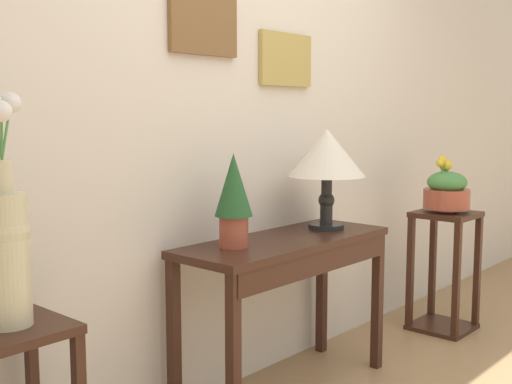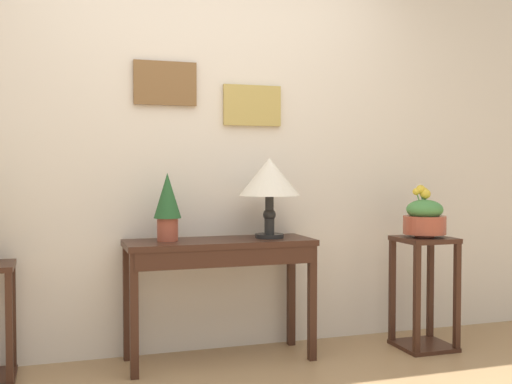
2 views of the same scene
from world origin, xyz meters
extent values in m
cube|color=beige|center=(0.00, 1.51, 1.40)|extent=(9.00, 0.10, 2.80)
cube|color=brown|center=(-0.22, 1.45, 1.68)|extent=(0.39, 0.02, 0.27)
cube|color=#C44F53|center=(-0.22, 1.44, 1.68)|extent=(0.31, 0.01, 0.21)
cube|color=tan|center=(0.34, 1.45, 1.56)|extent=(0.38, 0.02, 0.26)
cube|color=#A38FA9|center=(0.34, 1.44, 1.56)|extent=(0.30, 0.01, 0.21)
cube|color=#381E14|center=(0.06, 1.22, 0.71)|extent=(1.12, 0.41, 0.03)
cube|color=#381E14|center=(0.06, 1.03, 0.65)|extent=(1.05, 0.03, 0.10)
cube|color=#381E14|center=(-0.47, 1.05, 0.35)|extent=(0.05, 0.04, 0.70)
cube|color=#381E14|center=(0.58, 1.05, 0.35)|extent=(0.04, 0.04, 0.70)
cube|color=#381E14|center=(-0.47, 1.39, 0.35)|extent=(0.05, 0.04, 0.70)
cube|color=#381E14|center=(0.58, 1.39, 0.35)|extent=(0.04, 0.04, 0.70)
cylinder|color=black|center=(0.37, 1.22, 0.74)|extent=(0.18, 0.18, 0.02)
cylinder|color=black|center=(0.37, 1.22, 0.81)|extent=(0.06, 0.06, 0.12)
sphere|color=black|center=(0.37, 1.22, 0.87)|extent=(0.08, 0.08, 0.08)
cylinder|color=black|center=(0.37, 1.22, 0.93)|extent=(0.05, 0.05, 0.12)
cone|color=beige|center=(0.37, 1.22, 1.11)|extent=(0.37, 0.37, 0.23)
cylinder|color=#9E4733|center=(-0.25, 1.25, 0.80)|extent=(0.12, 0.12, 0.13)
cone|color=#235128|center=(-0.25, 1.25, 1.00)|extent=(0.16, 0.16, 0.27)
cube|color=#381E14|center=(-1.11, 1.11, 0.32)|extent=(0.04, 0.04, 0.58)
cube|color=#381E14|center=(-1.11, 1.40, 0.32)|extent=(0.04, 0.04, 0.58)
cube|color=#381E14|center=(1.37, 1.06, 0.70)|extent=(0.33, 0.33, 0.03)
cube|color=#381E14|center=(1.37, 1.06, 0.01)|extent=(0.33, 0.33, 0.03)
cube|color=#381E14|center=(1.22, 0.92, 0.36)|extent=(0.04, 0.03, 0.66)
cube|color=#381E14|center=(1.51, 0.92, 0.36)|extent=(0.04, 0.03, 0.66)
cube|color=#381E14|center=(1.22, 1.20, 0.36)|extent=(0.04, 0.04, 0.66)
cube|color=#381E14|center=(1.51, 1.20, 0.36)|extent=(0.04, 0.04, 0.66)
cylinder|color=#9E4733|center=(1.37, 1.06, 0.73)|extent=(0.12, 0.12, 0.02)
cylinder|color=#9E4733|center=(1.37, 1.06, 0.80)|extent=(0.27, 0.27, 0.12)
ellipsoid|color=#478442|center=(1.37, 1.06, 0.89)|extent=(0.23, 0.23, 0.13)
cylinder|color=#478442|center=(1.37, 1.06, 0.92)|extent=(0.02, 0.02, 0.14)
sphere|color=gold|center=(1.38, 1.07, 0.99)|extent=(0.06, 0.06, 0.06)
cylinder|color=#478442|center=(1.35, 1.07, 0.93)|extent=(0.06, 0.04, 0.16)
sphere|color=gold|center=(1.32, 1.09, 1.01)|extent=(0.05, 0.05, 0.05)
cylinder|color=#478442|center=(1.37, 1.07, 0.93)|extent=(0.02, 0.03, 0.15)
sphere|color=gold|center=(1.38, 1.08, 1.01)|extent=(0.06, 0.06, 0.06)
cylinder|color=#478442|center=(1.38, 1.07, 0.92)|extent=(0.03, 0.04, 0.14)
sphere|color=gold|center=(1.39, 1.09, 0.99)|extent=(0.06, 0.06, 0.06)
cylinder|color=#478442|center=(1.36, 1.07, 0.94)|extent=(0.02, 0.04, 0.17)
sphere|color=gold|center=(1.36, 1.09, 1.02)|extent=(0.06, 0.06, 0.06)
camera|label=1|loc=(-2.18, -0.59, 1.29)|focal=45.04mm
camera|label=2|loc=(-0.87, -2.32, 1.15)|focal=43.18mm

